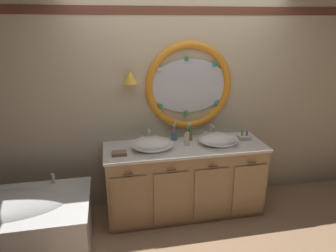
{
  "coord_description": "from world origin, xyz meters",
  "views": [
    {
      "loc": [
        -0.82,
        -2.91,
        2.21
      ],
      "look_at": [
        -0.19,
        0.25,
        1.11
      ],
      "focal_mm": 32.87,
      "sensor_mm": 36.0,
      "label": 1
    }
  ],
  "objects_px": {
    "toothbrush_holder_left": "(174,135)",
    "toiletry_basket": "(244,137)",
    "soap_dispenser": "(187,139)",
    "folded_hand_towel": "(119,153)",
    "sink_basin_right": "(218,139)",
    "sink_basin_left": "(152,144)",
    "toothbrush_holder_right": "(189,135)",
    "bathtub": "(1,224)"
  },
  "relations": [
    {
      "from": "soap_dispenser",
      "to": "toiletry_basket",
      "type": "height_order",
      "value": "soap_dispenser"
    },
    {
      "from": "bathtub",
      "to": "soap_dispenser",
      "type": "distance_m",
      "value": 2.09
    },
    {
      "from": "folded_hand_towel",
      "to": "sink_basin_right",
      "type": "bearing_deg",
      "value": 4.16
    },
    {
      "from": "sink_basin_right",
      "to": "toiletry_basket",
      "type": "xyz_separation_m",
      "value": [
        0.36,
        0.07,
        -0.03
      ]
    },
    {
      "from": "bathtub",
      "to": "toothbrush_holder_left",
      "type": "height_order",
      "value": "toothbrush_holder_left"
    },
    {
      "from": "bathtub",
      "to": "sink_basin_left",
      "type": "height_order",
      "value": "sink_basin_left"
    },
    {
      "from": "sink_basin_left",
      "to": "toiletry_basket",
      "type": "distance_m",
      "value": 1.13
    },
    {
      "from": "bathtub",
      "to": "toothbrush_holder_right",
      "type": "height_order",
      "value": "toothbrush_holder_right"
    },
    {
      "from": "toothbrush_holder_left",
      "to": "toothbrush_holder_right",
      "type": "xyz_separation_m",
      "value": [
        0.18,
        -0.04,
        0.0
      ]
    },
    {
      "from": "toothbrush_holder_right",
      "to": "sink_basin_right",
      "type": "bearing_deg",
      "value": -33.29
    },
    {
      "from": "sink_basin_right",
      "to": "toiletry_basket",
      "type": "relative_size",
      "value": 3.37
    },
    {
      "from": "sink_basin_right",
      "to": "toothbrush_holder_right",
      "type": "relative_size",
      "value": 2.11
    },
    {
      "from": "sink_basin_left",
      "to": "folded_hand_towel",
      "type": "xyz_separation_m",
      "value": [
        -0.37,
        -0.08,
        -0.04
      ]
    },
    {
      "from": "sink_basin_right",
      "to": "soap_dispenser",
      "type": "distance_m",
      "value": 0.37
    },
    {
      "from": "bathtub",
      "to": "sink_basin_right",
      "type": "distance_m",
      "value": 2.43
    },
    {
      "from": "bathtub",
      "to": "toothbrush_holder_right",
      "type": "bearing_deg",
      "value": 13.98
    },
    {
      "from": "bathtub",
      "to": "soap_dispenser",
      "type": "bearing_deg",
      "value": 9.95
    },
    {
      "from": "bathtub",
      "to": "toothbrush_holder_right",
      "type": "xyz_separation_m",
      "value": [
        2.04,
        0.51,
        0.6
      ]
    },
    {
      "from": "toiletry_basket",
      "to": "toothbrush_holder_left",
      "type": "bearing_deg",
      "value": 169.13
    },
    {
      "from": "bathtub",
      "to": "toothbrush_holder_left",
      "type": "xyz_separation_m",
      "value": [
        1.86,
        0.54,
        0.59
      ]
    },
    {
      "from": "sink_basin_left",
      "to": "toothbrush_holder_right",
      "type": "bearing_deg",
      "value": 21.97
    },
    {
      "from": "toothbrush_holder_left",
      "to": "soap_dispenser",
      "type": "height_order",
      "value": "toothbrush_holder_left"
    },
    {
      "from": "sink_basin_right",
      "to": "toiletry_basket",
      "type": "bearing_deg",
      "value": 11.14
    },
    {
      "from": "soap_dispenser",
      "to": "folded_hand_towel",
      "type": "xyz_separation_m",
      "value": [
        -0.77,
        -0.11,
        -0.06
      ]
    },
    {
      "from": "soap_dispenser",
      "to": "toiletry_basket",
      "type": "distance_m",
      "value": 0.73
    },
    {
      "from": "toothbrush_holder_left",
      "to": "soap_dispenser",
      "type": "relative_size",
      "value": 1.34
    },
    {
      "from": "toothbrush_holder_left",
      "to": "sink_basin_right",
      "type": "bearing_deg",
      "value": -25.84
    },
    {
      "from": "toothbrush_holder_left",
      "to": "toiletry_basket",
      "type": "height_order",
      "value": "toothbrush_holder_left"
    },
    {
      "from": "sink_basin_right",
      "to": "toothbrush_holder_left",
      "type": "distance_m",
      "value": 0.52
    },
    {
      "from": "sink_basin_left",
      "to": "toothbrush_holder_right",
      "type": "distance_m",
      "value": 0.52
    },
    {
      "from": "toothbrush_holder_left",
      "to": "toiletry_basket",
      "type": "distance_m",
      "value": 0.84
    },
    {
      "from": "toothbrush_holder_right",
      "to": "folded_hand_towel",
      "type": "distance_m",
      "value": 0.89
    },
    {
      "from": "sink_basin_left",
      "to": "toothbrush_holder_right",
      "type": "height_order",
      "value": "toothbrush_holder_right"
    },
    {
      "from": "sink_basin_right",
      "to": "toothbrush_holder_right",
      "type": "distance_m",
      "value": 0.35
    },
    {
      "from": "bathtub",
      "to": "toothbrush_holder_left",
      "type": "relative_size",
      "value": 7.78
    },
    {
      "from": "bathtub",
      "to": "folded_hand_towel",
      "type": "bearing_deg",
      "value": 10.98
    },
    {
      "from": "sink_basin_right",
      "to": "folded_hand_towel",
      "type": "relative_size",
      "value": 2.8
    },
    {
      "from": "toothbrush_holder_left",
      "to": "toothbrush_holder_right",
      "type": "bearing_deg",
      "value": -11.25
    },
    {
      "from": "soap_dispenser",
      "to": "folded_hand_towel",
      "type": "distance_m",
      "value": 0.78
    },
    {
      "from": "sink_basin_right",
      "to": "soap_dispenser",
      "type": "bearing_deg",
      "value": 175.29
    },
    {
      "from": "sink_basin_right",
      "to": "folded_hand_towel",
      "type": "distance_m",
      "value": 1.14
    },
    {
      "from": "bathtub",
      "to": "folded_hand_towel",
      "type": "xyz_separation_m",
      "value": [
        1.19,
        0.23,
        0.55
      ]
    }
  ]
}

